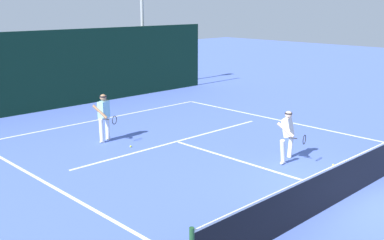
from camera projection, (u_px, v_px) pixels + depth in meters
The scene contains 11 objects.
ground_plane at pixel (351, 195), 11.68m from camera, with size 80.00×80.00×0.00m, color #4B65BC.
court_line_baseline_far at pixel (103, 119), 19.38m from camera, with size 10.21×0.10×0.01m, color white.
court_line_service at pixel (177, 141), 16.21m from camera, with size 8.32×0.10×0.01m, color white.
court_line_centre at pixel (251, 164), 13.91m from camera, with size 0.10×6.40×0.01m, color white.
tennis_net at pixel (353, 175), 11.55m from camera, with size 11.19×0.09×1.08m.
player_near at pixel (288, 134), 14.04m from camera, with size 1.07×0.92×1.56m.
player_far at pixel (104, 116), 16.03m from camera, with size 0.70×0.93×1.67m.
tennis_ball at pixel (131, 146), 15.55m from camera, with size 0.07×0.07×0.07m, color #D1E033.
tennis_ball_extra at pixel (333, 165), 13.75m from camera, with size 0.07×0.07×0.07m, color #D1E033.
back_fence_windscreen at pixel (62, 69), 21.16m from camera, with size 17.31×0.12×3.54m, color black.
light_pole at pixel (142, 12), 25.63m from camera, with size 0.55×0.44×6.75m.
Camera 1 is at (-10.43, -5.04, 4.66)m, focal length 43.66 mm.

